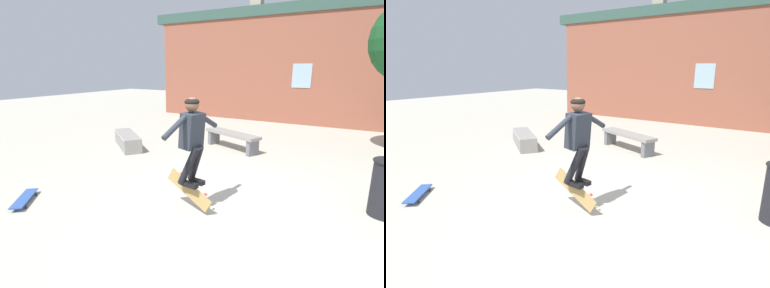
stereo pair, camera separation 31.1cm
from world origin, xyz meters
The scene contains 7 objects.
ground_plane centered at (0.00, 0.00, 0.00)m, with size 40.00×40.00×0.00m, color #B2AD9E.
building_backdrop centered at (-0.03, 8.32, 2.36)m, with size 14.48×0.52×5.89m.
park_bench centered at (-1.30, 3.41, 0.35)m, with size 1.78×1.06×0.48m.
skate_ledge centered at (-3.92, 2.11, 0.20)m, with size 1.60×1.36×0.39m.
skater centered at (-0.38, -0.26, 1.23)m, with size 0.38×1.23×1.35m.
skateboard_flipping centered at (-0.43, -0.28, 0.34)m, with size 0.85×0.18×0.56m.
skateboard_resting centered at (-2.94, -1.47, 0.07)m, with size 0.67×0.73×0.08m.
Camera 1 is at (1.85, -4.00, 2.20)m, focal length 28.00 mm.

